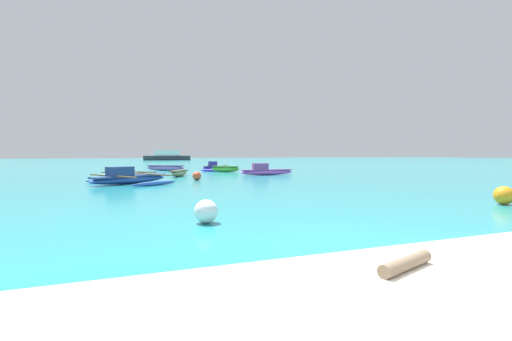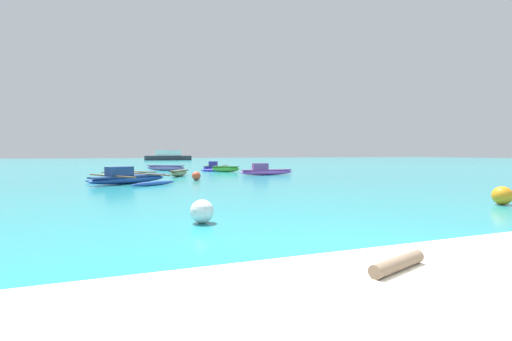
{
  "view_description": "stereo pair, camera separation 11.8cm",
  "coord_description": "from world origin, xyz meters",
  "px_view_note": "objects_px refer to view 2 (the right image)",
  "views": [
    {
      "loc": [
        -2.79,
        -2.98,
        1.48
      ],
      "look_at": [
        5.88,
        20.52,
        0.25
      ],
      "focal_mm": 24.0,
      "sensor_mm": 36.0,
      "label": 1
    },
    {
      "loc": [
        -2.68,
        -3.02,
        1.48
      ],
      "look_at": [
        5.88,
        20.52,
        0.25
      ],
      "focal_mm": 24.0,
      "sensor_mm": 36.0,
      "label": 2
    }
  ],
  "objects_px": {
    "moored_boat_0": "(166,168)",
    "driftwood_0": "(398,263)",
    "moored_boat_2": "(179,173)",
    "moored_boat_4": "(225,169)",
    "distant_ferry": "(168,156)",
    "mooring_buoy_1": "(502,196)",
    "mooring_buoy_2": "(196,176)",
    "moored_boat_5": "(128,178)",
    "mooring_buoy_0": "(202,211)",
    "moored_boat_3": "(216,167)",
    "moored_boat_6": "(128,174)",
    "moored_boat_1": "(266,171)"
  },
  "relations": [
    {
      "from": "moored_boat_1",
      "to": "moored_boat_3",
      "type": "distance_m",
      "value": 8.0
    },
    {
      "from": "moored_boat_5",
      "to": "mooring_buoy_1",
      "type": "relative_size",
      "value": 8.74
    },
    {
      "from": "distant_ferry",
      "to": "moored_boat_3",
      "type": "bearing_deg",
      "value": -90.86
    },
    {
      "from": "mooring_buoy_0",
      "to": "mooring_buoy_1",
      "type": "height_order",
      "value": "mooring_buoy_1"
    },
    {
      "from": "moored_boat_0",
      "to": "moored_boat_1",
      "type": "distance_m",
      "value": 10.59
    },
    {
      "from": "moored_boat_4",
      "to": "distant_ferry",
      "type": "xyz_separation_m",
      "value": [
        0.69,
        53.74,
        0.66
      ]
    },
    {
      "from": "moored_boat_1",
      "to": "moored_boat_2",
      "type": "xyz_separation_m",
      "value": [
        -5.84,
        0.67,
        -0.06
      ]
    },
    {
      "from": "moored_boat_3",
      "to": "moored_boat_4",
      "type": "relative_size",
      "value": 2.06
    },
    {
      "from": "mooring_buoy_0",
      "to": "moored_boat_6",
      "type": "bearing_deg",
      "value": 95.95
    },
    {
      "from": "moored_boat_3",
      "to": "mooring_buoy_2",
      "type": "bearing_deg",
      "value": -80.17
    },
    {
      "from": "moored_boat_2",
      "to": "distant_ferry",
      "type": "distance_m",
      "value": 58.09
    },
    {
      "from": "moored_boat_0",
      "to": "driftwood_0",
      "type": "relative_size",
      "value": 3.39
    },
    {
      "from": "moored_boat_2",
      "to": "driftwood_0",
      "type": "bearing_deg",
      "value": -148.15
    },
    {
      "from": "driftwood_0",
      "to": "distant_ferry",
      "type": "distance_m",
      "value": 77.62
    },
    {
      "from": "moored_boat_1",
      "to": "distant_ferry",
      "type": "distance_m",
      "value": 58.56
    },
    {
      "from": "moored_boat_5",
      "to": "mooring_buoy_2",
      "type": "bearing_deg",
      "value": -19.31
    },
    {
      "from": "moored_boat_5",
      "to": "driftwood_0",
      "type": "relative_size",
      "value": 4.87
    },
    {
      "from": "moored_boat_4",
      "to": "mooring_buoy_0",
      "type": "height_order",
      "value": "mooring_buoy_0"
    },
    {
      "from": "moored_boat_4",
      "to": "mooring_buoy_1",
      "type": "bearing_deg",
      "value": -47.68
    },
    {
      "from": "moored_boat_0",
      "to": "mooring_buoy_0",
      "type": "height_order",
      "value": "mooring_buoy_0"
    },
    {
      "from": "mooring_buoy_2",
      "to": "driftwood_0",
      "type": "xyz_separation_m",
      "value": [
        -0.46,
        -15.87,
        -0.04
      ]
    },
    {
      "from": "mooring_buoy_1",
      "to": "moored_boat_5",
      "type": "bearing_deg",
      "value": 132.49
    },
    {
      "from": "moored_boat_1",
      "to": "moored_boat_5",
      "type": "bearing_deg",
      "value": -155.33
    },
    {
      "from": "moored_boat_5",
      "to": "distant_ferry",
      "type": "distance_m",
      "value": 63.05
    },
    {
      "from": "moored_boat_0",
      "to": "moored_boat_3",
      "type": "xyz_separation_m",
      "value": [
        4.27,
        -0.94,
        0.0
      ]
    },
    {
      "from": "mooring_buoy_0",
      "to": "mooring_buoy_2",
      "type": "distance_m",
      "value": 11.98
    },
    {
      "from": "moored_boat_6",
      "to": "mooring_buoy_2",
      "type": "relative_size",
      "value": 7.36
    },
    {
      "from": "moored_boat_3",
      "to": "moored_boat_6",
      "type": "distance_m",
      "value": 10.15
    },
    {
      "from": "moored_boat_2",
      "to": "mooring_buoy_2",
      "type": "bearing_deg",
      "value": -140.77
    },
    {
      "from": "moored_boat_4",
      "to": "moored_boat_6",
      "type": "xyz_separation_m",
      "value": [
        -7.36,
        -4.06,
        -0.06
      ]
    },
    {
      "from": "mooring_buoy_2",
      "to": "moored_boat_2",
      "type": "bearing_deg",
      "value": 97.43
    },
    {
      "from": "mooring_buoy_0",
      "to": "driftwood_0",
      "type": "relative_size",
      "value": 0.52
    },
    {
      "from": "moored_boat_0",
      "to": "moored_boat_1",
      "type": "relative_size",
      "value": 0.85
    },
    {
      "from": "moored_boat_2",
      "to": "mooring_buoy_1",
      "type": "bearing_deg",
      "value": -123.83
    },
    {
      "from": "moored_boat_5",
      "to": "mooring_buoy_0",
      "type": "height_order",
      "value": "moored_boat_5"
    },
    {
      "from": "moored_boat_3",
      "to": "distant_ferry",
      "type": "height_order",
      "value": "distant_ferry"
    },
    {
      "from": "moored_boat_2",
      "to": "moored_boat_5",
      "type": "height_order",
      "value": "moored_boat_5"
    },
    {
      "from": "moored_boat_6",
      "to": "driftwood_0",
      "type": "bearing_deg",
      "value": -126.5
    },
    {
      "from": "distant_ferry",
      "to": "moored_boat_5",
      "type": "bearing_deg",
      "value": -97.31
    },
    {
      "from": "moored_boat_3",
      "to": "moored_boat_6",
      "type": "height_order",
      "value": "moored_boat_3"
    },
    {
      "from": "moored_boat_3",
      "to": "moored_boat_6",
      "type": "xyz_separation_m",
      "value": [
        -7.28,
        -7.07,
        -0.06
      ]
    },
    {
      "from": "moored_boat_1",
      "to": "distant_ferry",
      "type": "bearing_deg",
      "value": 91.5
    },
    {
      "from": "moored_boat_5",
      "to": "driftwood_0",
      "type": "bearing_deg",
      "value": -112.48
    },
    {
      "from": "moored_boat_5",
      "to": "moored_boat_3",
      "type": "bearing_deg",
      "value": 24.17
    },
    {
      "from": "moored_boat_6",
      "to": "moored_boat_5",
      "type": "bearing_deg",
      "value": -135.25
    },
    {
      "from": "moored_boat_0",
      "to": "mooring_buoy_2",
      "type": "height_order",
      "value": "mooring_buoy_2"
    },
    {
      "from": "moored_boat_4",
      "to": "mooring_buoy_0",
      "type": "xyz_separation_m",
      "value": [
        -5.73,
        -19.66,
        -0.01
      ]
    },
    {
      "from": "moored_boat_1",
      "to": "moored_boat_6",
      "type": "bearing_deg",
      "value": 175.81
    },
    {
      "from": "moored_boat_5",
      "to": "mooring_buoy_1",
      "type": "xyz_separation_m",
      "value": [
        10.29,
        -11.23,
        -0.01
      ]
    },
    {
      "from": "moored_boat_0",
      "to": "distant_ferry",
      "type": "bearing_deg",
      "value": 116.17
    }
  ]
}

